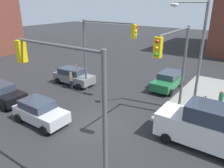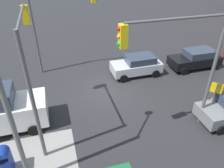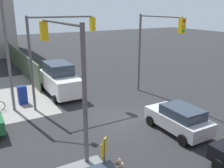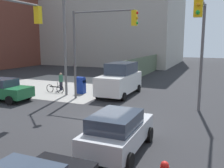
{
  "view_description": "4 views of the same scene",
  "coord_description": "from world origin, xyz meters",
  "px_view_note": "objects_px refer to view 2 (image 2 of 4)",
  "views": [
    {
      "loc": [
        8.73,
        -10.06,
        7.94
      ],
      "look_at": [
        0.31,
        1.93,
        2.39
      ],
      "focal_mm": 35.0,
      "sensor_mm": 36.0,
      "label": 1
    },
    {
      "loc": [
        3.34,
        12.63,
        8.93
      ],
      "look_at": [
        0.16,
        1.66,
        1.77
      ],
      "focal_mm": 35.0,
      "sensor_mm": 36.0,
      "label": 2
    },
    {
      "loc": [
        -12.54,
        7.93,
        6.96
      ],
      "look_at": [
        0.34,
        0.56,
        2.43
      ],
      "focal_mm": 40.0,
      "sensor_mm": 36.0,
      "label": 3
    },
    {
      "loc": [
        -11.72,
        -5.4,
        4.32
      ],
      "look_at": [
        -0.09,
        -0.48,
        2.16
      ],
      "focal_mm": 40.0,
      "sensor_mm": 36.0,
      "label": 4
    }
  ],
  "objects_px": {
    "traffic_signal_nw_corner": "(182,55)",
    "pedestrian_crossing": "(213,99)",
    "mailbox_blue": "(4,160)",
    "sedan_silver": "(137,65)",
    "fire_hydrant": "(148,55)",
    "traffic_signal_se_corner": "(58,15)",
    "sedan_black": "(196,59)",
    "street_lamp_corner": "(11,90)",
    "traffic_signal_ne_corner": "(28,57)"
  },
  "relations": [
    {
      "from": "traffic_signal_nw_corner",
      "to": "pedestrian_crossing",
      "type": "bearing_deg",
      "value": -168.17
    },
    {
      "from": "mailbox_blue",
      "to": "sedan_silver",
      "type": "bearing_deg",
      "value": -142.89
    },
    {
      "from": "traffic_signal_nw_corner",
      "to": "mailbox_blue",
      "type": "height_order",
      "value": "traffic_signal_nw_corner"
    },
    {
      "from": "traffic_signal_nw_corner",
      "to": "fire_hydrant",
      "type": "xyz_separation_m",
      "value": [
        -2.54,
        -8.7,
        -4.14
      ]
    },
    {
      "from": "fire_hydrant",
      "to": "pedestrian_crossing",
      "type": "bearing_deg",
      "value": 95.71
    },
    {
      "from": "traffic_signal_se_corner",
      "to": "sedan_black",
      "type": "xyz_separation_m",
      "value": [
        -10.9,
        2.8,
        -3.76
      ]
    },
    {
      "from": "fire_hydrant",
      "to": "traffic_signal_se_corner",
      "type": "bearing_deg",
      "value": -2.26
    },
    {
      "from": "traffic_signal_nw_corner",
      "to": "fire_hydrant",
      "type": "distance_m",
      "value": 9.96
    },
    {
      "from": "sedan_black",
      "to": "mailbox_blue",
      "type": "bearing_deg",
      "value": 24.8
    },
    {
      "from": "traffic_signal_nw_corner",
      "to": "mailbox_blue",
      "type": "xyz_separation_m",
      "value": [
        8.66,
        0.5,
        -3.86
      ]
    },
    {
      "from": "traffic_signal_nw_corner",
      "to": "street_lamp_corner",
      "type": "relative_size",
      "value": 0.81
    },
    {
      "from": "mailbox_blue",
      "to": "pedestrian_crossing",
      "type": "height_order",
      "value": "pedestrian_crossing"
    },
    {
      "from": "traffic_signal_se_corner",
      "to": "sedan_black",
      "type": "relative_size",
      "value": 1.49
    },
    {
      "from": "sedan_black",
      "to": "pedestrian_crossing",
      "type": "height_order",
      "value": "pedestrian_crossing"
    },
    {
      "from": "sedan_black",
      "to": "pedestrian_crossing",
      "type": "relative_size",
      "value": 2.57
    },
    {
      "from": "street_lamp_corner",
      "to": "fire_hydrant",
      "type": "relative_size",
      "value": 8.51
    },
    {
      "from": "traffic_signal_ne_corner",
      "to": "traffic_signal_nw_corner",
      "type": "bearing_deg",
      "value": 164.79
    },
    {
      "from": "traffic_signal_ne_corner",
      "to": "street_lamp_corner",
      "type": "relative_size",
      "value": 0.81
    },
    {
      "from": "traffic_signal_nw_corner",
      "to": "mailbox_blue",
      "type": "relative_size",
      "value": 4.55
    },
    {
      "from": "traffic_signal_ne_corner",
      "to": "sedan_silver",
      "type": "relative_size",
      "value": 1.63
    },
    {
      "from": "traffic_signal_nw_corner",
      "to": "traffic_signal_se_corner",
      "type": "xyz_separation_m",
      "value": [
        5.07,
        -9.0,
        -0.02
      ]
    },
    {
      "from": "sedan_silver",
      "to": "sedan_black",
      "type": "xyz_separation_m",
      "value": [
        -5.28,
        0.27,
        0.0
      ]
    },
    {
      "from": "traffic_signal_nw_corner",
      "to": "street_lamp_corner",
      "type": "bearing_deg",
      "value": 7.87
    },
    {
      "from": "fire_hydrant",
      "to": "mailbox_blue",
      "type": "bearing_deg",
      "value": 39.4
    },
    {
      "from": "traffic_signal_se_corner",
      "to": "street_lamp_corner",
      "type": "xyz_separation_m",
      "value": [
        2.35,
        10.02,
        0.1
      ]
    },
    {
      "from": "sedan_silver",
      "to": "pedestrian_crossing",
      "type": "bearing_deg",
      "value": 115.77
    },
    {
      "from": "sedan_black",
      "to": "fire_hydrant",
      "type": "bearing_deg",
      "value": -37.24
    },
    {
      "from": "traffic_signal_ne_corner",
      "to": "mailbox_blue",
      "type": "relative_size",
      "value": 4.55
    },
    {
      "from": "fire_hydrant",
      "to": "sedan_silver",
      "type": "bearing_deg",
      "value": 48.29
    },
    {
      "from": "sedan_silver",
      "to": "sedan_black",
      "type": "height_order",
      "value": "same"
    },
    {
      "from": "street_lamp_corner",
      "to": "fire_hydrant",
      "type": "distance_m",
      "value": 14.54
    },
    {
      "from": "traffic_signal_nw_corner",
      "to": "sedan_black",
      "type": "xyz_separation_m",
      "value": [
        -5.84,
        -6.2,
        -3.78
      ]
    },
    {
      "from": "street_lamp_corner",
      "to": "traffic_signal_nw_corner",
      "type": "bearing_deg",
      "value": -172.13
    },
    {
      "from": "traffic_signal_se_corner",
      "to": "fire_hydrant",
      "type": "relative_size",
      "value": 6.91
    },
    {
      "from": "fire_hydrant",
      "to": "sedan_silver",
      "type": "height_order",
      "value": "sedan_silver"
    },
    {
      "from": "fire_hydrant",
      "to": "pedestrian_crossing",
      "type": "xyz_separation_m",
      "value": [
        -0.8,
        8.0,
        0.39
      ]
    },
    {
      "from": "traffic_signal_nw_corner",
      "to": "pedestrian_crossing",
      "type": "distance_m",
      "value": 5.07
    },
    {
      "from": "traffic_signal_nw_corner",
      "to": "sedan_black",
      "type": "distance_m",
      "value": 9.31
    },
    {
      "from": "mailbox_blue",
      "to": "sedan_silver",
      "type": "xyz_separation_m",
      "value": [
        -9.21,
        -6.97,
        0.08
      ]
    },
    {
      "from": "sedan_silver",
      "to": "pedestrian_crossing",
      "type": "relative_size",
      "value": 2.36
    },
    {
      "from": "sedan_silver",
      "to": "sedan_black",
      "type": "relative_size",
      "value": 0.92
    },
    {
      "from": "traffic_signal_se_corner",
      "to": "pedestrian_crossing",
      "type": "bearing_deg",
      "value": 135.37
    },
    {
      "from": "mailbox_blue",
      "to": "fire_hydrant",
      "type": "bearing_deg",
      "value": -140.6
    },
    {
      "from": "pedestrian_crossing",
      "to": "mailbox_blue",
      "type": "bearing_deg",
      "value": -96.27
    },
    {
      "from": "street_lamp_corner",
      "to": "sedan_silver",
      "type": "bearing_deg",
      "value": -136.75
    },
    {
      "from": "fire_hydrant",
      "to": "sedan_black",
      "type": "distance_m",
      "value": 4.15
    },
    {
      "from": "traffic_signal_ne_corner",
      "to": "mailbox_blue",
      "type": "bearing_deg",
      "value": 54.59
    },
    {
      "from": "traffic_signal_nw_corner",
      "to": "fire_hydrant",
      "type": "relative_size",
      "value": 6.91
    },
    {
      "from": "traffic_signal_nw_corner",
      "to": "fire_hydrant",
      "type": "bearing_deg",
      "value": -106.29
    },
    {
      "from": "traffic_signal_ne_corner",
      "to": "traffic_signal_se_corner",
      "type": "bearing_deg",
      "value": -104.9
    }
  ]
}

